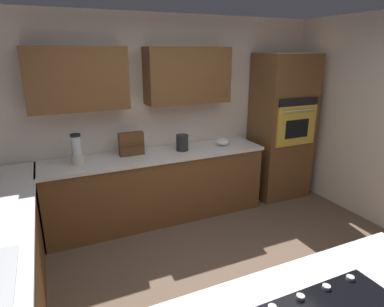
% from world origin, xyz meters
% --- Properties ---
extents(ground_plane, '(14.00, 14.00, 0.00)m').
position_xyz_m(ground_plane, '(0.00, 0.00, 0.00)').
color(ground_plane, brown).
extents(wall_back, '(6.00, 0.44, 2.60)m').
position_xyz_m(wall_back, '(0.07, -2.04, 1.44)').
color(wall_back, silver).
rests_on(wall_back, ground).
extents(lower_cabinets_back, '(2.80, 0.60, 0.86)m').
position_xyz_m(lower_cabinets_back, '(0.10, -1.72, 0.43)').
color(lower_cabinets_back, brown).
rests_on(lower_cabinets_back, ground).
extents(countertop_back, '(2.84, 0.64, 0.04)m').
position_xyz_m(countertop_back, '(0.10, -1.72, 0.88)').
color(countertop_back, silver).
rests_on(countertop_back, lower_cabinets_back).
extents(wall_oven, '(0.80, 0.66, 2.12)m').
position_xyz_m(wall_oven, '(-1.85, -1.72, 1.06)').
color(wall_oven, brown).
rests_on(wall_oven, ground).
extents(blender, '(0.15, 0.15, 0.35)m').
position_xyz_m(blender, '(1.05, -1.72, 1.05)').
color(blender, beige).
rests_on(blender, countertop_back).
extents(mixing_bowl, '(0.19, 0.19, 0.10)m').
position_xyz_m(mixing_bowl, '(-0.85, -1.72, 0.95)').
color(mixing_bowl, white).
rests_on(mixing_bowl, countertop_back).
extents(spice_rack, '(0.30, 0.11, 0.29)m').
position_xyz_m(spice_rack, '(0.40, -1.80, 1.04)').
color(spice_rack, brown).
rests_on(spice_rack, countertop_back).
extents(kettle, '(0.16, 0.16, 0.21)m').
position_xyz_m(kettle, '(-0.25, -1.72, 1.01)').
color(kettle, '#262628').
rests_on(kettle, countertop_back).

